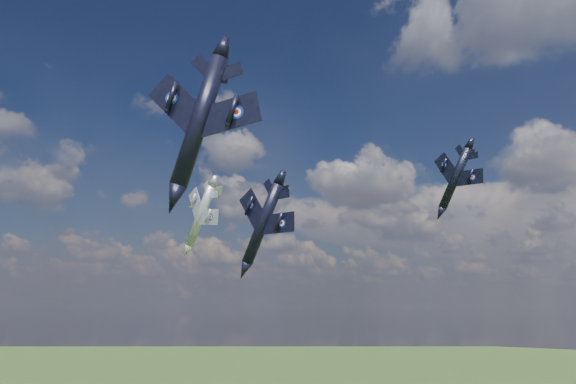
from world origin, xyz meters
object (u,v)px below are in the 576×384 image
Objects in this scene: jet_lead_navy at (263,223)px; jet_left_silver at (201,216)px; jet_high_navy at (455,178)px; jet_right_navy at (199,121)px.

jet_left_silver is (-24.07, 11.70, 4.89)m from jet_lead_navy.
jet_high_navy reaches higher than jet_left_silver.
jet_left_silver reaches higher than jet_lead_navy.
jet_lead_navy is 32.38m from jet_high_navy.
jet_left_silver is (-38.72, -15.81, -3.89)m from jet_high_navy.
jet_high_navy is at bearing 62.60° from jet_lead_navy.
jet_right_navy is 50.92m from jet_left_silver.
jet_right_navy is 50.89m from jet_high_navy.
jet_lead_navy is 27.20m from jet_left_silver.
jet_lead_navy is 0.95× the size of jet_left_silver.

